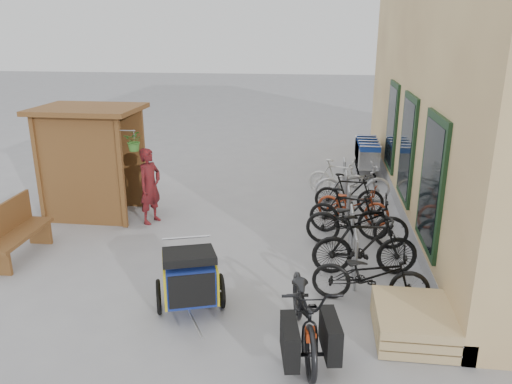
# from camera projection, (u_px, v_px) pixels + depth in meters

# --- Properties ---
(ground) EXTENTS (80.00, 80.00, 0.00)m
(ground) POSITION_uv_depth(u_px,v_px,m) (215.00, 274.00, 8.43)
(ground) COLOR #959598
(kiosk) EXTENTS (2.49, 1.65, 2.40)m
(kiosk) POSITION_uv_depth(u_px,v_px,m) (87.00, 147.00, 10.68)
(kiosk) COLOR brown
(kiosk) RESTS_ON ground
(bike_rack) EXTENTS (0.05, 5.35, 0.86)m
(bike_rack) POSITION_uv_depth(u_px,v_px,m) (348.00, 204.00, 10.25)
(bike_rack) COLOR #A5A8AD
(bike_rack) RESTS_ON ground
(pallet_stack) EXTENTS (1.00, 1.20, 0.40)m
(pallet_stack) POSITION_uv_depth(u_px,v_px,m) (413.00, 322.00, 6.67)
(pallet_stack) COLOR tan
(pallet_stack) RESTS_ON ground
(bench) EXTENTS (0.55, 1.65, 1.04)m
(bench) POSITION_uv_depth(u_px,v_px,m) (14.00, 231.00, 8.88)
(bench) COLOR brown
(bench) RESTS_ON ground
(shopping_carts) EXTENTS (0.58, 2.29, 1.03)m
(shopping_carts) POSITION_uv_depth(u_px,v_px,m) (366.00, 152.00, 14.30)
(shopping_carts) COLOR silver
(shopping_carts) RESTS_ON ground
(child_trailer) EXTENTS (1.10, 1.70, 0.98)m
(child_trailer) POSITION_uv_depth(u_px,v_px,m) (190.00, 275.00, 7.23)
(child_trailer) COLOR navy
(child_trailer) RESTS_ON ground
(cargo_bike) EXTENTS (1.04, 2.12, 1.07)m
(cargo_bike) POSITION_uv_depth(u_px,v_px,m) (305.00, 311.00, 6.34)
(cargo_bike) COLOR black
(cargo_bike) RESTS_ON ground
(person_kiosk) EXTENTS (0.58, 0.69, 1.62)m
(person_kiosk) POSITION_uv_depth(u_px,v_px,m) (150.00, 186.00, 10.47)
(person_kiosk) COLOR maroon
(person_kiosk) RESTS_ON ground
(bike_0) EXTENTS (1.78, 0.76, 0.91)m
(bike_0) POSITION_uv_depth(u_px,v_px,m) (370.00, 275.00, 7.43)
(bike_0) COLOR black
(bike_0) RESTS_ON ground
(bike_1) EXTENTS (1.79, 0.66, 1.06)m
(bike_1) POSITION_uv_depth(u_px,v_px,m) (365.00, 245.00, 8.28)
(bike_1) COLOR black
(bike_1) RESTS_ON ground
(bike_2) EXTENTS (1.95, 0.80, 1.01)m
(bike_2) POSITION_uv_depth(u_px,v_px,m) (357.00, 221.00, 9.40)
(bike_2) COLOR black
(bike_2) RESTS_ON ground
(bike_3) EXTENTS (1.69, 0.93, 0.98)m
(bike_3) POSITION_uv_depth(u_px,v_px,m) (349.00, 213.00, 9.85)
(bike_3) COLOR black
(bike_3) RESTS_ON ground
(bike_4) EXTENTS (1.66, 1.02, 0.82)m
(bike_4) POSITION_uv_depth(u_px,v_px,m) (353.00, 204.00, 10.58)
(bike_4) COLOR maroon
(bike_4) RESTS_ON ground
(bike_5) EXTENTS (1.57, 0.59, 0.92)m
(bike_5) POSITION_uv_depth(u_px,v_px,m) (349.00, 194.00, 11.08)
(bike_5) COLOR black
(bike_5) RESTS_ON ground
(bike_6) EXTENTS (1.88, 0.90, 0.95)m
(bike_6) POSITION_uv_depth(u_px,v_px,m) (353.00, 183.00, 11.81)
(bike_6) COLOR #B1B0B5
(bike_6) RESTS_ON ground
(bike_7) EXTENTS (1.55, 0.81, 0.90)m
(bike_7) POSITION_uv_depth(u_px,v_px,m) (338.00, 178.00, 12.33)
(bike_7) COLOR silver
(bike_7) RESTS_ON ground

